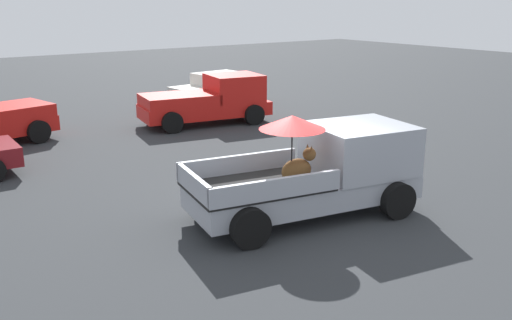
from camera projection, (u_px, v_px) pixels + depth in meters
The scene contains 4 objects.
ground_plane at pixel (304, 216), 12.33m from camera, with size 80.00×80.00×0.00m, color #2D3033.
pickup_truck_main at pixel (323, 170), 12.23m from camera, with size 5.31×2.98×2.32m.
pickup_truck_red at pixel (210, 100), 21.19m from camera, with size 5.05×2.84×1.80m.
parked_sedan_near at pixel (218, 86), 25.63m from camera, with size 4.44×2.28×1.33m.
Camera 1 is at (-7.62, -8.69, 4.58)m, focal length 39.51 mm.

